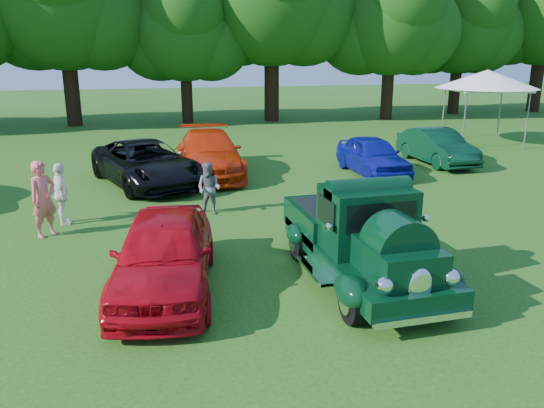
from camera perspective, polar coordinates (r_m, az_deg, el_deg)
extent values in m
plane|color=#204E12|center=(11.23, -0.07, -7.16)|extent=(120.00, 120.00, 0.00)
cylinder|color=black|center=(9.15, 8.64, -10.34)|extent=(0.23, 0.78, 0.78)
cylinder|color=black|center=(9.92, 18.04, -8.80)|extent=(0.23, 0.78, 0.78)
cylinder|color=black|center=(11.72, 2.88, -4.12)|extent=(0.23, 0.78, 0.78)
cylinder|color=black|center=(12.34, 10.63, -3.34)|extent=(0.23, 0.78, 0.78)
cube|color=black|center=(10.73, 9.65, -5.39)|extent=(1.81, 4.73, 0.36)
cube|color=black|center=(9.40, 13.32, -6.00)|extent=(1.16, 1.52, 0.65)
cube|color=black|center=(10.36, 10.16, -1.64)|extent=(1.64, 1.21, 1.26)
cube|color=black|center=(9.80, 11.63, -1.40)|extent=(1.37, 0.06, 0.55)
cube|color=black|center=(11.88, 6.89, -1.64)|extent=(1.81, 2.15, 0.61)
cube|color=black|center=(11.79, 6.94, -0.28)|extent=(1.55, 1.89, 0.05)
ellipsoid|color=black|center=(9.05, 8.50, -9.23)|extent=(0.52, 0.90, 0.52)
ellipsoid|color=black|center=(9.86, 18.29, -7.72)|extent=(0.52, 0.90, 0.52)
ellipsoid|color=black|center=(11.64, 2.59, -3.27)|extent=(0.40, 0.76, 0.44)
ellipsoid|color=black|center=(12.30, 10.94, -2.48)|extent=(0.40, 0.76, 0.44)
ellipsoid|color=white|center=(8.82, 15.66, -8.57)|extent=(0.42, 0.13, 0.63)
sphere|color=white|center=(8.59, 12.01, -8.54)|extent=(0.29, 0.29, 0.29)
sphere|color=white|center=(9.15, 18.67, -7.49)|extent=(0.29, 0.29, 0.29)
cube|color=white|center=(8.91, 15.94, -11.79)|extent=(1.70, 0.12, 0.12)
cube|color=white|center=(12.97, 5.08, -2.01)|extent=(1.70, 0.12, 0.12)
imported|color=#AE0712|center=(10.28, -11.51, -5.17)|extent=(2.51, 4.71, 1.52)
imported|color=black|center=(18.72, -13.38, 4.29)|extent=(4.09, 5.93, 1.50)
imported|color=red|center=(19.83, -6.79, 5.42)|extent=(2.59, 5.69, 1.61)
imported|color=#0C128D|center=(20.19, 10.76, 5.15)|extent=(1.76, 4.17, 1.41)
imported|color=black|center=(22.80, 17.31, 5.93)|extent=(1.54, 4.30, 1.41)
imported|color=#E75F60|center=(14.17, -23.38, 0.50)|extent=(0.81, 0.81, 1.90)
imported|color=slate|center=(14.97, -6.79, 1.67)|extent=(0.91, 0.88, 1.48)
imported|color=white|center=(15.00, -21.74, 1.00)|extent=(0.57, 1.02, 1.65)
cube|color=white|center=(28.27, 22.03, 11.36)|extent=(3.95, 3.95, 0.13)
cone|color=white|center=(28.24, 22.13, 12.35)|extent=(5.80, 5.80, 0.87)
cylinder|color=slate|center=(26.48, 19.98, 8.34)|extent=(0.07, 0.07, 2.62)
cylinder|color=slate|center=(29.23, 17.94, 9.16)|extent=(0.07, 0.07, 2.62)
cylinder|color=slate|center=(27.67, 25.74, 8.02)|extent=(0.07, 0.07, 2.62)
cylinder|color=slate|center=(30.32, 23.28, 8.87)|extent=(0.07, 0.07, 2.62)
cylinder|color=black|center=(35.40, -20.76, 11.54)|extent=(0.91, 0.91, 4.54)
cylinder|color=black|center=(34.97, -9.15, 11.53)|extent=(0.72, 0.72, 3.59)
sphere|color=#0E410F|center=(34.90, -9.46, 18.23)|extent=(6.56, 6.56, 6.56)
cylinder|color=black|center=(35.67, -0.04, 12.79)|extent=(0.96, 0.96, 4.80)
cylinder|color=black|center=(37.29, 12.29, 11.94)|extent=(0.80, 0.80, 3.98)
sphere|color=#0E410F|center=(37.27, 12.73, 18.90)|extent=(7.27, 7.27, 7.27)
cylinder|color=black|center=(42.09, 19.07, 11.86)|extent=(0.79, 0.79, 3.95)
sphere|color=#0E410F|center=(42.07, 19.66, 17.96)|extent=(7.22, 7.22, 7.22)
cylinder|color=black|center=(46.08, 26.55, 11.83)|extent=(0.94, 0.94, 4.71)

